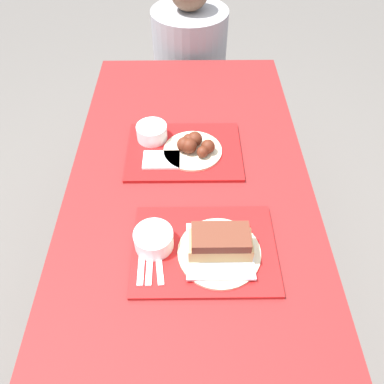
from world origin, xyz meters
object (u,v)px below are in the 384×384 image
Objects in this scene: person_seated_across at (189,52)px; tray_far at (183,151)px; brisket_sandwich_plate at (218,246)px; wings_plate_far at (192,146)px; bowl_coleslaw_far at (151,131)px; bowl_coleslaw_near at (152,239)px; tray_near at (203,249)px.

tray_far is at bearing -91.65° from person_seated_across.
brisket_sandwich_plate is 1.12× the size of wings_plate_far.
person_seated_across is (0.14, 0.78, -0.12)m from bowl_coleslaw_far.
bowl_coleslaw_far is at bearing 94.15° from bowl_coleslaw_near.
tray_near is 0.39m from wings_plate_far.
person_seated_across reaches higher than bowl_coleslaw_near.
bowl_coleslaw_far is 0.80m from person_seated_across.
bowl_coleslaw_near is 0.16× the size of person_seated_across.
wings_plate_far reaches higher than tray_near.
tray_far is 3.67× the size of bowl_coleslaw_far.
tray_near is at bearing -88.49° from person_seated_across.
bowl_coleslaw_far is at bearing -99.93° from person_seated_across.
person_seated_across is (-0.07, 1.26, -0.12)m from brisket_sandwich_plate.
person_seated_across is at bearing 91.51° from tray_near.
brisket_sandwich_plate is at bearing -81.02° from wings_plate_far.
tray_near is 1.00× the size of tray_far.
tray_far is at bearing 98.16° from tray_near.
tray_far is at bearing 165.81° from wings_plate_far.
tray_far is at bearing -29.23° from bowl_coleslaw_far.
tray_far is 0.43m from brisket_sandwich_plate.
bowl_coleslaw_far is at bearing 110.15° from tray_near.
brisket_sandwich_plate is (0.18, -0.03, 0.00)m from bowl_coleslaw_near.
bowl_coleslaw_near is (-0.08, -0.39, 0.04)m from tray_far.
person_seated_across reaches higher than bowl_coleslaw_far.
wings_plate_far is (0.03, -0.01, 0.03)m from tray_far.
bowl_coleslaw_far is (-0.21, 0.48, -0.00)m from brisket_sandwich_plate.
brisket_sandwich_plate reaches higher than bowl_coleslaw_far.
bowl_coleslaw_near and bowl_coleslaw_far have the same top height.
bowl_coleslaw_near is 0.45m from bowl_coleslaw_far.
person_seated_across is at bearing 80.07° from bowl_coleslaw_far.
wings_plate_far is at bearing -14.19° from tray_far.
bowl_coleslaw_near is 0.40m from wings_plate_far.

